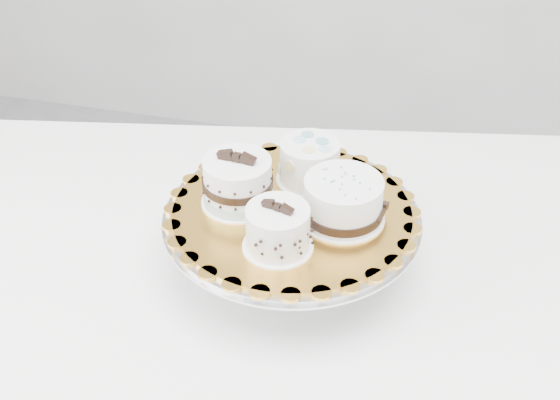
% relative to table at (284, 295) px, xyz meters
% --- Properties ---
extents(table, '(1.44, 1.10, 0.75)m').
position_rel_table_xyz_m(table, '(0.00, 0.00, 0.00)').
color(table, white).
rests_on(table, floor).
extents(cake_stand, '(0.40, 0.40, 0.11)m').
position_rel_table_xyz_m(cake_stand, '(0.01, 0.00, 0.14)').
color(cake_stand, gray).
rests_on(cake_stand, table).
extents(cake_board, '(0.39, 0.39, 0.01)m').
position_rel_table_xyz_m(cake_board, '(0.01, 0.00, 0.18)').
color(cake_board, orange).
rests_on(cake_board, cake_stand).
extents(cake_swirl, '(0.11, 0.11, 0.08)m').
position_rel_table_xyz_m(cake_swirl, '(0.01, -0.09, 0.21)').
color(cake_swirl, white).
rests_on(cake_swirl, cake_board).
extents(cake_banded, '(0.12, 0.12, 0.09)m').
position_rel_table_xyz_m(cake_banded, '(-0.07, 0.00, 0.22)').
color(cake_banded, white).
rests_on(cake_banded, cake_board).
extents(cake_dots, '(0.12, 0.12, 0.07)m').
position_rel_table_xyz_m(cake_dots, '(0.02, 0.09, 0.22)').
color(cake_dots, white).
rests_on(cake_dots, cake_board).
extents(cake_ribbon, '(0.14, 0.13, 0.07)m').
position_rel_table_xyz_m(cake_ribbon, '(0.09, 0.00, 0.21)').
color(cake_ribbon, white).
rests_on(cake_ribbon, cake_board).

